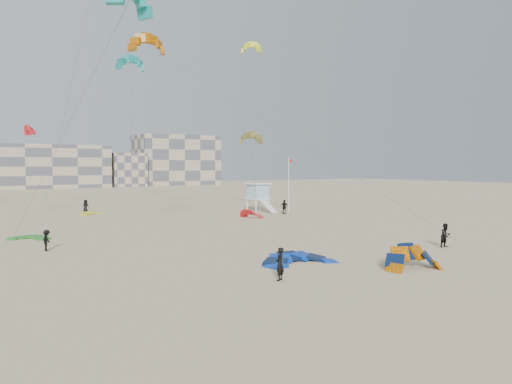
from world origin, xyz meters
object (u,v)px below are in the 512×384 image
kite_ground_orange (413,269)px  kitesurfer_main (280,264)px  kite_ground_blue (298,263)px  lifeguard_tower_near (258,197)px

kite_ground_orange → kitesurfer_main: size_ratio=1.98×
kite_ground_orange → kitesurfer_main: bearing=179.4°
kite_ground_blue → kite_ground_orange: kite_ground_orange is taller
kitesurfer_main → lifeguard_tower_near: lifeguard_tower_near is taller
kite_ground_blue → lifeguard_tower_near: 35.80m
kite_ground_blue → lifeguard_tower_near: lifeguard_tower_near is taller
kite_ground_blue → kitesurfer_main: size_ratio=2.66×
kite_ground_orange → kitesurfer_main: (-8.36, 1.90, 0.90)m
kite_ground_orange → lifeguard_tower_near: 38.82m
kite_ground_blue → kite_ground_orange: bearing=-45.0°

